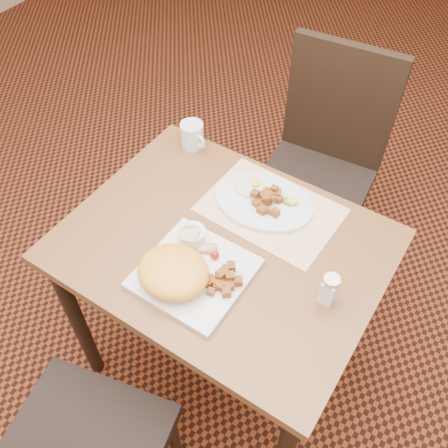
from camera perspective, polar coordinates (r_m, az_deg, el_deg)
ground at (r=2.07m, az=-0.07°, el=-15.11°), size 8.00×8.00×0.00m
table at (r=1.52m, az=-0.09°, el=-4.73°), size 0.90×0.70×0.75m
chair_far at (r=2.03m, az=11.22°, el=7.49°), size 0.46×0.47×0.97m
placemat at (r=1.52m, az=5.34°, el=1.63°), size 0.41×0.30×0.00m
plate_square at (r=1.36m, az=-3.40°, el=-5.64°), size 0.28×0.28×0.02m
plate_oval at (r=1.52m, az=4.56°, el=2.51°), size 0.33×0.26×0.02m
hollandaise_mound at (r=1.32m, az=-5.87°, el=-5.45°), size 0.20×0.18×0.07m
ramekin at (r=1.40m, az=-3.67°, el=-1.31°), size 0.08×0.08×0.04m
garnish_sq at (r=1.38m, az=-1.63°, el=-3.00°), size 0.08×0.06×0.03m
fried_egg at (r=1.55m, az=3.05°, el=4.46°), size 0.10×0.10×0.02m
garnish_ov at (r=1.51m, az=7.61°, el=2.62°), size 0.06×0.04×0.02m
salt_shaker at (r=1.30m, az=11.94°, el=-7.32°), size 0.04×0.04×0.10m
coffee_mug at (r=1.70m, az=-3.61°, el=10.09°), size 0.11×0.08×0.09m
home_fries_sq at (r=1.32m, az=-0.21°, el=-6.46°), size 0.10×0.11×0.04m
home_fries_ov at (r=1.50m, az=4.97°, el=2.77°), size 0.11×0.11×0.04m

